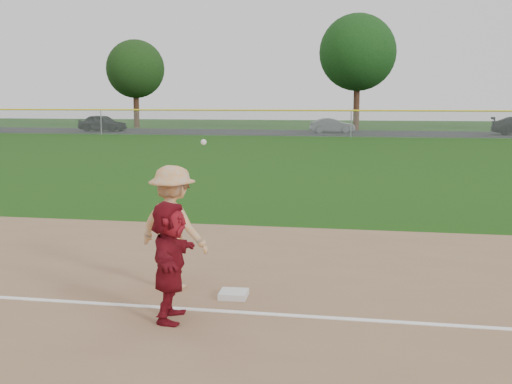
% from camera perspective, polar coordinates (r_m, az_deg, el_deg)
% --- Properties ---
extents(ground, '(160.00, 160.00, 0.00)m').
position_cam_1_polar(ground, '(9.41, -1.71, -9.15)').
color(ground, '#17400C').
rests_on(ground, ground).
extents(foul_line, '(60.00, 0.10, 0.01)m').
position_cam_1_polar(foul_line, '(8.66, -2.87, -10.54)').
color(foul_line, white).
rests_on(foul_line, infield_dirt).
extents(parking_asphalt, '(120.00, 10.00, 0.01)m').
position_cam_1_polar(parking_asphalt, '(54.88, 8.68, 5.20)').
color(parking_asphalt, black).
rests_on(parking_asphalt, ground).
extents(first_base, '(0.41, 0.41, 0.09)m').
position_cam_1_polar(first_base, '(9.24, -2.01, -9.07)').
color(first_base, silver).
rests_on(first_base, infield_dirt).
extents(base_runner, '(0.64, 1.48, 1.54)m').
position_cam_1_polar(base_runner, '(8.21, -7.68, -6.10)').
color(base_runner, maroon).
rests_on(base_runner, infield_dirt).
extents(car_left, '(4.58, 2.45, 1.48)m').
position_cam_1_polar(car_left, '(59.00, -13.49, 6.00)').
color(car_left, black).
rests_on(car_left, parking_asphalt).
extents(car_mid, '(3.93, 1.98, 1.24)m').
position_cam_1_polar(car_mid, '(55.08, 6.76, 5.89)').
color(car_mid, '#515458').
rests_on(car_mid, parking_asphalt).
extents(first_base_play, '(1.35, 1.07, 2.23)m').
position_cam_1_polar(first_base_play, '(9.58, -7.40, -3.12)').
color(first_base_play, '#B1B0B3').
rests_on(first_base_play, infield_dirt).
extents(outfield_fence, '(110.00, 0.12, 110.00)m').
position_cam_1_polar(outfield_fence, '(48.82, 8.47, 7.13)').
color(outfield_fence, '#999EA0').
rests_on(outfield_fence, ground).
extents(tree_1, '(5.80, 5.80, 8.75)m').
position_cam_1_polar(tree_1, '(66.32, -10.68, 10.69)').
color(tree_1, '#382014').
rests_on(tree_1, ground).
extents(tree_2, '(7.00, 7.00, 10.58)m').
position_cam_1_polar(tree_2, '(60.45, 9.02, 12.15)').
color(tree_2, '#3B2115').
rests_on(tree_2, ground).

